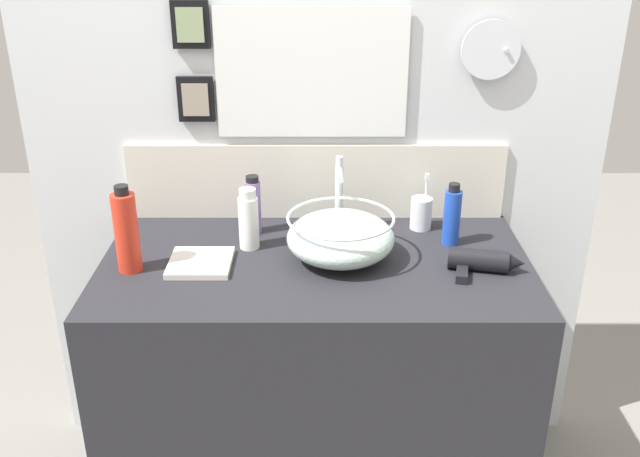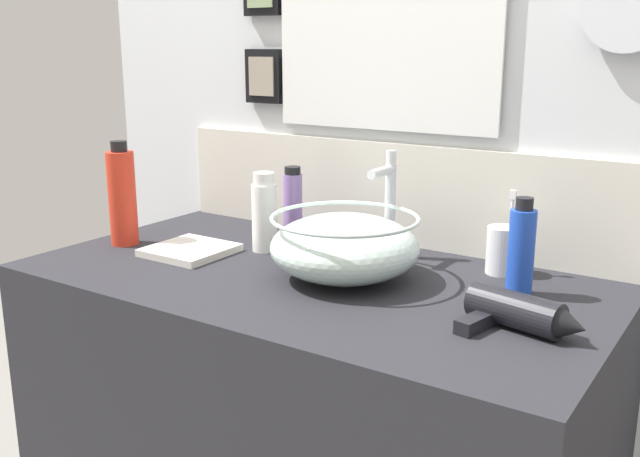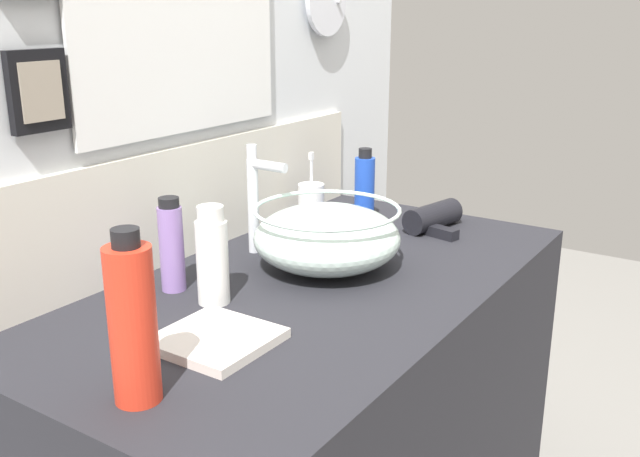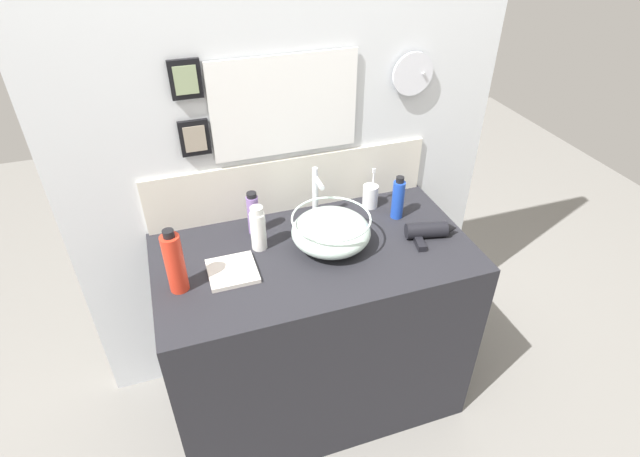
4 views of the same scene
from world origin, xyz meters
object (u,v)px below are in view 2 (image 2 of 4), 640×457
Objects in this scene: spray_bottle at (122,197)px; hand_towel at (190,250)px; lotion_bottle at (521,250)px; glass_bowl_sink at (345,246)px; hair_drier at (520,314)px; shampoo_bottle at (264,214)px; toothbrush_cup at (502,250)px; soap_dispenser at (293,205)px; faucet at (388,199)px.

hand_towel is at bearing 7.55° from spray_bottle.
hand_towel is (-0.70, -0.14, -0.08)m from lotion_bottle.
glass_bowl_sink is 0.39m from hair_drier.
glass_bowl_sink is 1.65× the size of shampoo_bottle.
soap_dispenser reaches higher than toothbrush_cup.
hair_drier is 0.19m from lotion_bottle.
toothbrush_cup is 0.13m from lotion_bottle.
toothbrush_cup is 0.50m from soap_dispenser.
hair_drier is at bearing -12.77° from shampoo_bottle.
soap_dispenser is at bearing -179.97° from faucet.
faucet is 0.26m from toothbrush_cup.
hand_towel is at bearing -158.69° from toothbrush_cup.
glass_bowl_sink reaches higher than hand_towel.
shampoo_bottle reaches higher than hand_towel.
spray_bottle is 1.36× the size of soap_dispenser.
lotion_bottle is at bearing 109.04° from hair_drier.
hair_drier is at bearing -0.39° from spray_bottle.
glass_bowl_sink is 0.57m from spray_bottle.
soap_dispenser is (-0.63, 0.25, 0.06)m from hair_drier.
faucet reaches higher than hand_towel.
shampoo_bottle is at bearing 163.86° from glass_bowl_sink.
spray_bottle reaches higher than lotion_bottle.
soap_dispenser is at bearing 144.86° from glass_bowl_sink.
spray_bottle is at bearing -172.45° from hand_towel.
soap_dispenser is at bearing 37.74° from spray_bottle.
toothbrush_cup is (0.25, 0.21, -0.02)m from glass_bowl_sink.
shampoo_bottle is 0.74× the size of spray_bottle.
shampoo_bottle is (-0.26, 0.07, 0.02)m from glass_bowl_sink.
glass_bowl_sink is 1.26× the size of faucet.
spray_bottle is (-0.57, -0.24, -0.02)m from faucet.
shampoo_bottle is 0.58m from lotion_bottle.
glass_bowl_sink is 0.27m from shampoo_bottle.
shampoo_bottle is 1.00× the size of soap_dispenser.
toothbrush_cup is 0.86m from spray_bottle.
glass_bowl_sink is 0.34m from lotion_bottle.
glass_bowl_sink is 0.31m from soap_dispenser.
spray_bottle is at bearing -169.63° from lotion_bottle.
lotion_bottle is (0.32, 0.10, 0.02)m from glass_bowl_sink.
shampoo_bottle is at bearing -92.37° from soap_dispenser.
toothbrush_cup is at bearing 6.57° from faucet.
lotion_bottle is (0.58, 0.02, 0.00)m from shampoo_bottle.
faucet is 1.36× the size of toothbrush_cup.
faucet is 0.28m from shampoo_bottle.
toothbrush_cup reaches higher than hand_towel.
hair_drier is 0.86× the size of spray_bottle.
lotion_bottle is at bearing 11.10° from hand_towel.
toothbrush_cup is (0.25, 0.03, -0.08)m from faucet.
faucet is at bearing 90.00° from glass_bowl_sink.
hair_drier is 0.68m from soap_dispenser.
shampoo_bottle is (-0.51, -0.13, 0.04)m from toothbrush_cup.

